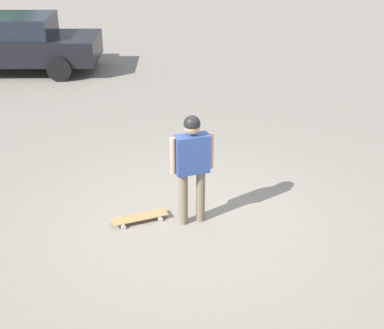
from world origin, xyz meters
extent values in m
plane|color=gray|center=(0.00, 0.00, 0.00)|extent=(220.00, 220.00, 0.00)
cylinder|color=#7A6B56|center=(-0.09, -0.09, 0.40)|extent=(0.13, 0.13, 0.79)
cylinder|color=#7A6B56|center=(0.09, 0.09, 0.40)|extent=(0.13, 0.13, 0.79)
cube|color=#334C8C|center=(0.00, 0.00, 1.06)|extent=(0.48, 0.46, 0.54)
cylinder|color=tan|center=(-0.20, -0.18, 1.08)|extent=(0.08, 0.08, 0.52)
cylinder|color=tan|center=(0.20, 0.18, 1.08)|extent=(0.08, 0.08, 0.52)
sphere|color=tan|center=(0.00, 0.00, 1.46)|extent=(0.21, 0.21, 0.21)
sphere|color=black|center=(0.00, 0.00, 1.50)|extent=(0.23, 0.23, 0.23)
cube|color=tan|center=(-0.68, -0.30, 0.07)|extent=(0.70, 0.72, 0.01)
cylinder|color=silver|center=(-0.79, -0.58, 0.03)|extent=(0.07, 0.07, 0.07)
cylinder|color=silver|center=(-0.95, -0.42, 0.03)|extent=(0.07, 0.07, 0.07)
cylinder|color=silver|center=(-0.41, -0.19, 0.03)|extent=(0.07, 0.07, 0.07)
cylinder|color=silver|center=(-0.58, -0.03, 0.03)|extent=(0.07, 0.07, 0.07)
cube|color=black|center=(-7.39, 4.82, 0.63)|extent=(4.87, 3.49, 0.64)
cube|color=#1E232D|center=(-7.28, 4.87, 1.21)|extent=(2.52, 2.27, 0.52)
cylinder|color=black|center=(-5.74, 4.65, 0.31)|extent=(0.64, 0.44, 0.62)
cylinder|color=black|center=(-6.47, 6.20, 0.31)|extent=(0.64, 0.44, 0.62)
camera|label=1|loc=(2.66, -5.90, 4.13)|focal=50.00mm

